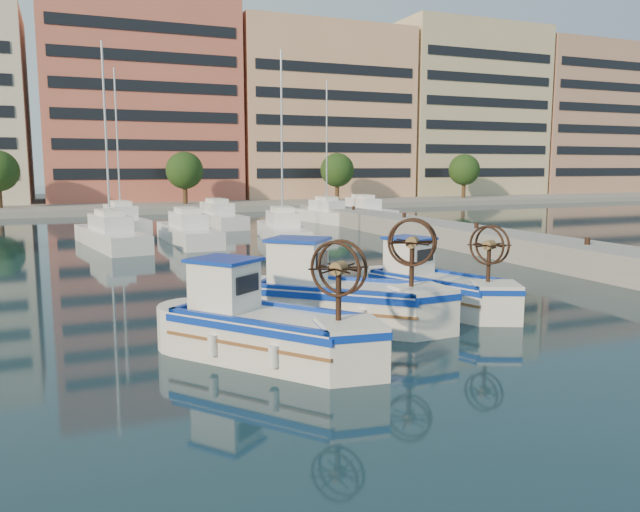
# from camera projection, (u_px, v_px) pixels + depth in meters

# --- Properties ---
(ground) EXTENTS (300.00, 300.00, 0.00)m
(ground) POSITION_uv_depth(u_px,v_px,m) (393.00, 335.00, 17.19)
(ground) COLOR #17323C
(ground) RESTS_ON ground
(quay) EXTENTS (3.00, 60.00, 1.20)m
(quay) POSITION_uv_depth(u_px,v_px,m) (554.00, 252.00, 29.32)
(quay) COLOR gray
(quay) RESTS_ON ground
(waterfront) EXTENTS (180.00, 40.00, 25.60)m
(waterfront) POSITION_uv_depth(u_px,v_px,m) (208.00, 115.00, 78.64)
(waterfront) COLOR gray
(waterfront) RESTS_ON ground
(yacht_marina) EXTENTS (35.97, 22.10, 11.50)m
(yacht_marina) POSITION_uv_depth(u_px,v_px,m) (157.00, 228.00, 41.91)
(yacht_marina) COLOR white
(yacht_marina) RESTS_ON ground
(fishing_boat_a) EXTENTS (4.37, 4.85, 3.02)m
(fishing_boat_a) POSITION_uv_depth(u_px,v_px,m) (262.00, 326.00, 14.87)
(fishing_boat_a) COLOR silver
(fishing_boat_a) RESTS_ON ground
(fishing_boat_b) EXTENTS (5.03, 4.81, 3.20)m
(fishing_boat_b) POSITION_uv_depth(u_px,v_px,m) (336.00, 296.00, 18.07)
(fishing_boat_b) COLOR silver
(fishing_boat_b) RESTS_ON ground
(fishing_boat_c) EXTENTS (3.30, 4.77, 2.87)m
(fishing_boat_c) POSITION_uv_depth(u_px,v_px,m) (434.00, 285.00, 20.19)
(fishing_boat_c) COLOR silver
(fishing_boat_c) RESTS_ON ground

